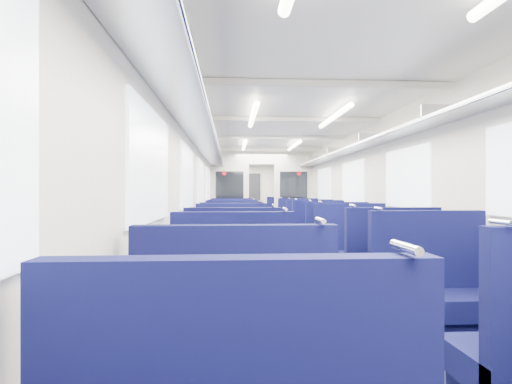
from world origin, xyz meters
TOP-DOWN VIEW (x-y plane):
  - floor at (0.00, 0.00)m, footprint 2.80×18.00m
  - ceiling at (0.00, 0.00)m, footprint 2.80×18.00m
  - wall_left at (-1.40, 0.00)m, footprint 0.02×18.00m
  - dado_left at (-1.39, 0.00)m, footprint 0.03×17.90m
  - wall_right at (1.40, 0.00)m, footprint 0.02×18.00m
  - dado_right at (1.39, 0.00)m, footprint 0.03×17.90m
  - wall_far at (0.00, 9.00)m, footprint 2.80×0.02m
  - luggage_rack_left at (-1.21, 0.00)m, footprint 0.36×17.40m
  - luggage_rack_right at (1.21, 0.00)m, footprint 0.36×17.40m
  - windows at (0.00, -0.46)m, footprint 2.78×15.60m
  - ceiling_fittings at (0.00, -0.26)m, footprint 2.70×16.06m
  - end_door at (0.00, 8.94)m, footprint 0.75×0.06m
  - bulkhead at (-0.00, 3.25)m, footprint 2.80×0.10m
  - seat_4 at (-0.83, -5.86)m, footprint 1.00×0.55m
  - seat_6 at (-0.83, -4.81)m, footprint 1.00×0.55m
  - seat_7 at (0.83, -4.71)m, footprint 1.00×0.55m
  - seat_8 at (-0.83, -3.63)m, footprint 1.00×0.55m
  - seat_9 at (0.83, -3.69)m, footprint 1.00×0.55m
  - seat_10 at (-0.83, -2.42)m, footprint 1.00×0.55m
  - seat_11 at (0.83, -2.44)m, footprint 1.00×0.55m
  - seat_12 at (-0.83, -1.49)m, footprint 1.00×0.55m
  - seat_13 at (0.83, -1.44)m, footprint 1.00×0.55m
  - seat_14 at (-0.83, -0.14)m, footprint 1.00×0.55m
  - seat_15 at (0.83, -0.32)m, footprint 1.00×0.55m
  - seat_16 at (-0.83, 0.98)m, footprint 1.00×0.55m
  - seat_17 at (0.83, 0.84)m, footprint 1.00×0.55m
  - seat_18 at (-0.83, 2.16)m, footprint 1.00×0.55m
  - seat_19 at (0.83, 2.04)m, footprint 1.00×0.55m
  - seat_20 at (-0.83, 4.11)m, footprint 1.00×0.55m
  - seat_21 at (0.83, 4.03)m, footprint 1.00×0.55m
  - seat_22 at (-0.83, 5.26)m, footprint 1.00×0.55m
  - seat_23 at (0.83, 5.21)m, footprint 1.00×0.55m

SIDE VIEW (x-z plane):
  - floor at x=0.00m, z-range -0.01..0.01m
  - seat_4 at x=-0.83m, z-range -0.22..0.90m
  - seat_6 at x=-0.83m, z-range -0.22..0.90m
  - seat_7 at x=0.83m, z-range -0.22..0.90m
  - seat_8 at x=-0.83m, z-range -0.22..0.90m
  - seat_9 at x=0.83m, z-range -0.22..0.90m
  - seat_10 at x=-0.83m, z-range -0.22..0.90m
  - seat_11 at x=0.83m, z-range -0.22..0.90m
  - seat_12 at x=-0.83m, z-range -0.22..0.90m
  - seat_13 at x=0.83m, z-range -0.22..0.90m
  - seat_14 at x=-0.83m, z-range -0.22..0.90m
  - seat_15 at x=0.83m, z-range -0.22..0.90m
  - seat_16 at x=-0.83m, z-range -0.22..0.90m
  - seat_17 at x=0.83m, z-range -0.22..0.90m
  - seat_18 at x=-0.83m, z-range -0.22..0.90m
  - seat_19 at x=0.83m, z-range -0.22..0.90m
  - seat_20 at x=-0.83m, z-range -0.22..0.90m
  - seat_21 at x=0.83m, z-range -0.22..0.90m
  - seat_22 at x=-0.83m, z-range -0.22..0.90m
  - seat_23 at x=0.83m, z-range -0.22..0.90m
  - dado_left at x=-1.39m, z-range 0.00..0.70m
  - dado_right at x=1.39m, z-range 0.00..0.70m
  - end_door at x=0.00m, z-range 0.00..2.00m
  - wall_left at x=-1.40m, z-range 0.00..2.35m
  - wall_right at x=1.40m, z-range 0.00..2.35m
  - wall_far at x=0.00m, z-range 0.00..2.35m
  - bulkhead at x=0.00m, z-range 0.06..2.41m
  - windows at x=0.00m, z-range 1.04..1.79m
  - luggage_rack_left at x=-1.21m, z-range 1.88..2.06m
  - luggage_rack_right at x=1.21m, z-range 1.88..2.06m
  - ceiling_fittings at x=0.00m, z-range 2.23..2.35m
  - ceiling at x=0.00m, z-range 2.35..2.35m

